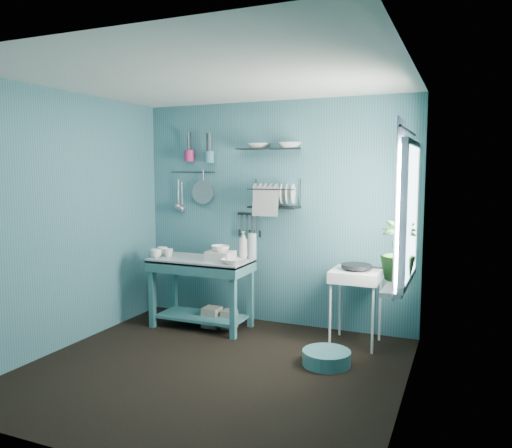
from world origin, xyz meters
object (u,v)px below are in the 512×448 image
at_px(wash_tub, 220,256).
at_px(potted_plant, 398,250).
at_px(colander, 203,192).
at_px(mug_mid, 169,253).
at_px(water_bottle, 252,246).
at_px(hotplate_stand, 356,307).
at_px(soap_bottle, 243,245).
at_px(storage_tin_large, 212,317).
at_px(mug_right, 162,251).
at_px(floor_basin, 327,358).
at_px(frying_pan, 356,266).
at_px(dish_rack, 274,194).
at_px(storage_tin_small, 229,319).
at_px(work_counter, 201,293).
at_px(mug_left, 156,253).
at_px(utensil_cup_magenta, 189,156).
at_px(utensil_cup_teal, 209,157).

distance_m(wash_tub, potted_plant, 1.99).
bearing_deg(colander, potted_plant, -22.34).
xyz_separation_m(mug_mid, potted_plant, (2.54, -0.47, 0.26)).
bearing_deg(water_bottle, hotplate_stand, -4.74).
bearing_deg(soap_bottle, colander, 158.79).
xyz_separation_m(colander, storage_tin_large, (0.31, -0.40, -1.37)).
bearing_deg(hotplate_stand, potted_plant, -42.30).
relative_size(mug_right, floor_basin, 0.28).
height_order(frying_pan, dish_rack, dish_rack).
distance_m(mug_right, storage_tin_small, 1.08).
relative_size(work_counter, soap_bottle, 3.65).
relative_size(work_counter, storage_tin_large, 4.96).
xyz_separation_m(mug_left, utensil_cup_magenta, (0.10, 0.58, 1.09)).
bearing_deg(utensil_cup_teal, mug_mid, -119.79).
height_order(mug_left, wash_tub, wash_tub).
height_order(utensil_cup_magenta, potted_plant, utensil_cup_magenta).
bearing_deg(mug_mid, colander, 71.93).
relative_size(utensil_cup_magenta, potted_plant, 0.26).
bearing_deg(mug_right, mug_mid, -26.57).
height_order(work_counter, water_bottle, water_bottle).
bearing_deg(storage_tin_small, colander, 144.57).
bearing_deg(water_bottle, dish_rack, 36.70).
distance_m(utensil_cup_teal, storage_tin_small, 1.87).
height_order(potted_plant, storage_tin_large, potted_plant).
bearing_deg(storage_tin_small, soap_bottle, 45.00).
distance_m(mug_left, mug_right, 0.16).
bearing_deg(floor_basin, soap_bottle, 147.88).
relative_size(colander, storage_tin_large, 1.27).
bearing_deg(utensil_cup_teal, potted_plant, -22.65).
bearing_deg(wash_tub, storage_tin_large, 154.98).
relative_size(mug_left, mug_mid, 1.23).
bearing_deg(soap_bottle, work_counter, -154.54).
xyz_separation_m(utensil_cup_teal, colander, (-0.11, 0.03, -0.41)).
relative_size(wash_tub, utensil_cup_magenta, 2.15).
height_order(utensil_cup_teal, floor_basin, utensil_cup_teal).
distance_m(utensil_cup_magenta, storage_tin_large, 1.89).
height_order(utensil_cup_magenta, colander, utensil_cup_magenta).
bearing_deg(storage_tin_large, water_bottle, 22.04).
distance_m(mug_mid, water_bottle, 0.95).
bearing_deg(mug_mid, potted_plant, -10.46).
bearing_deg(mug_right, hotplate_stand, 3.23).
bearing_deg(mug_mid, storage_tin_large, 12.91).
xyz_separation_m(work_counter, water_bottle, (0.52, 0.22, 0.53)).
distance_m(mug_left, dish_rack, 1.47).
bearing_deg(floor_basin, utensil_cup_magenta, 154.27).
bearing_deg(soap_bottle, mug_mid, -162.00).
xyz_separation_m(utensil_cup_teal, storage_tin_small, (0.41, -0.34, -1.79)).
bearing_deg(mug_right, wash_tub, -1.53).
bearing_deg(soap_bottle, floor_basin, -32.12).
xyz_separation_m(soap_bottle, utensil_cup_magenta, (-0.80, 0.22, 0.98)).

